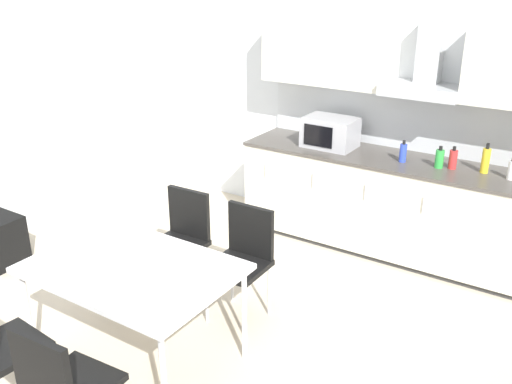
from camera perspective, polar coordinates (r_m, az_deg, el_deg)
name	(u,v)px	position (r m, az deg, el deg)	size (l,w,h in m)	color
ground_plane	(178,350)	(4.21, -7.81, -15.38)	(7.70, 7.71, 0.02)	beige
wall_back	(345,97)	(5.71, 8.93, 9.34)	(6.16, 0.10, 2.61)	silver
kitchen_counter	(405,208)	(5.36, 14.66, -1.55)	(3.10, 0.68, 0.91)	#333333
backsplash_tile	(424,124)	(5.41, 16.48, 6.52)	(3.08, 0.02, 0.53)	silver
upper_wall_cabinets	(426,60)	(5.15, 16.66, 12.52)	(3.08, 0.40, 0.62)	silver
microwave	(330,132)	(5.43, 7.42, 5.94)	(0.48, 0.35, 0.28)	#ADADB2
bottle_blue	(403,153)	(5.14, 14.49, 3.83)	(0.06, 0.06, 0.19)	blue
bottle_white	(511,170)	(5.01, 24.18, 2.02)	(0.06, 0.06, 0.19)	white
bottle_yellow	(486,160)	(5.07, 21.98, 2.96)	(0.07, 0.07, 0.25)	yellow
bottle_red	(453,159)	(5.09, 19.10, 3.12)	(0.07, 0.07, 0.19)	red
bottle_green	(439,159)	(5.08, 17.88, 3.20)	(0.07, 0.07, 0.19)	green
dining_table	(133,272)	(3.79, -12.23, -7.83)	(1.31, 0.92, 0.72)	white
chair_far_left	(182,233)	(4.58, -7.39, -4.09)	(0.41, 0.41, 0.87)	black
chair_far_right	(244,252)	(4.26, -1.23, -6.04)	(0.41, 0.41, 0.87)	black
chair_near_right	(61,383)	(3.24, -18.94, -17.59)	(0.43, 0.43, 0.87)	black
pendant_lamp	(118,113)	(3.40, -13.64, 7.64)	(0.32, 0.32, 0.22)	silver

